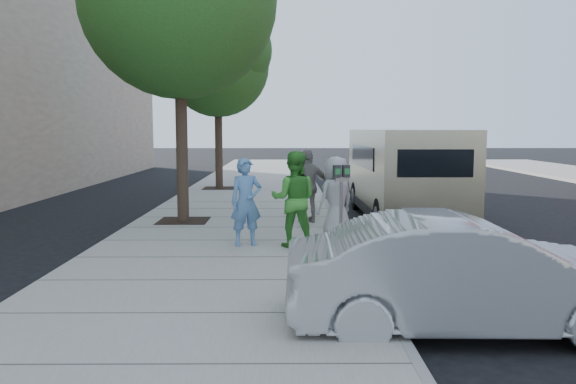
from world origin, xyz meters
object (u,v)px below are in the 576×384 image
object	(u,v)px
tree_far	(219,61)
person_officer	(246,202)
person_gray_shirt	(336,198)
person_striped_polo	(308,186)
van	(403,172)
person_green_shirt	(294,199)
parking_meter	(341,187)
sedan	(466,275)

from	to	relation	value
tree_far	person_officer	xyz separation A→B (m)	(1.68, -10.49, -3.89)
person_gray_shirt	person_striped_polo	distance (m)	2.19
van	person_striped_polo	distance (m)	2.96
person_green_shirt	person_striped_polo	distance (m)	2.78
person_gray_shirt	van	bearing A→B (deg)	-154.80
van	person_striped_polo	bearing A→B (deg)	-151.05
person_officer	person_striped_polo	xyz separation A→B (m)	(1.31, 2.65, 0.03)
van	person_gray_shirt	xyz separation A→B (m)	(-2.10, -3.60, -0.26)
parking_meter	person_officer	bearing A→B (deg)	165.35
van	person_green_shirt	world-z (taller)	van
van	sedan	world-z (taller)	van
person_gray_shirt	person_striped_polo	bearing A→B (deg)	-112.30
van	person_officer	world-z (taller)	van
parking_meter	person_officer	world-z (taller)	person_officer
person_gray_shirt	tree_far	bearing A→B (deg)	-105.46
van	person_gray_shirt	size ratio (longest dim) A/B	3.79
van	sedan	bearing A→B (deg)	-97.67
van	person_green_shirt	distance (m)	5.15
van	sedan	xyz separation A→B (m)	(-1.03, -8.39, -0.56)
sedan	person_officer	distance (m)	5.15
parking_meter	van	bearing A→B (deg)	48.54
person_green_shirt	person_gray_shirt	xyz separation A→B (m)	(0.86, 0.62, -0.06)
tree_far	parking_meter	bearing A→B (deg)	-71.52
tree_far	person_striped_polo	distance (m)	9.24
van	parking_meter	bearing A→B (deg)	-117.24
person_officer	person_green_shirt	size ratio (longest dim) A/B	0.93
person_green_shirt	sedan	bearing A→B (deg)	120.81
tree_far	van	xyz separation A→B (m)	(5.55, -6.38, -3.64)
sedan	person_striped_polo	xyz separation A→B (m)	(-1.54, 6.93, 0.34)
person_officer	person_green_shirt	distance (m)	0.92
tree_far	sedan	bearing A→B (deg)	-72.97
van	person_gray_shirt	bearing A→B (deg)	-120.95
tree_far	person_striped_polo	world-z (taller)	tree_far
parking_meter	van	size ratio (longest dim) A/B	0.24
person_green_shirt	person_officer	bearing A→B (deg)	-0.45
tree_far	sedan	xyz separation A→B (m)	(4.53, -14.78, -4.20)
van	person_gray_shirt	world-z (taller)	van
person_gray_shirt	person_officer	bearing A→B (deg)	-18.40
van	person_striped_polo	xyz separation A→B (m)	(-2.56, -1.46, -0.22)
van	person_officer	distance (m)	5.65
person_officer	person_gray_shirt	bearing A→B (deg)	-1.95
sedan	person_gray_shirt	world-z (taller)	person_gray_shirt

